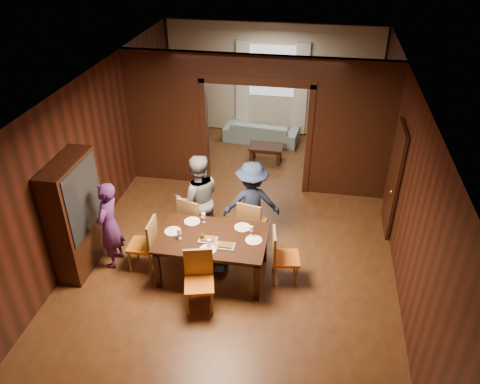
% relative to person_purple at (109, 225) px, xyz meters
% --- Properties ---
extents(floor, '(9.00, 9.00, 0.00)m').
position_rel_person_purple_xyz_m(floor, '(2.02, 1.40, -0.79)').
color(floor, '#4A2514').
rests_on(floor, ground).
extents(ceiling, '(5.50, 9.00, 0.02)m').
position_rel_person_purple_xyz_m(ceiling, '(2.02, 1.40, 2.11)').
color(ceiling, silver).
rests_on(ceiling, room_walls).
extents(room_walls, '(5.52, 9.01, 2.90)m').
position_rel_person_purple_xyz_m(room_walls, '(2.02, 3.28, 0.71)').
color(room_walls, black).
rests_on(room_walls, floor).
extents(person_purple, '(0.39, 0.59, 1.59)m').
position_rel_person_purple_xyz_m(person_purple, '(0.00, 0.00, 0.00)').
color(person_purple, '#4A2161').
rests_on(person_purple, floor).
extents(person_grey, '(1.02, 0.92, 1.72)m').
position_rel_person_purple_xyz_m(person_grey, '(1.28, 0.94, 0.06)').
color(person_grey, '#595A61').
rests_on(person_grey, floor).
extents(person_navy, '(1.13, 0.79, 1.59)m').
position_rel_person_purple_xyz_m(person_navy, '(2.23, 1.09, -0.00)').
color(person_navy, '#1A2441').
rests_on(person_navy, floor).
extents(sofa, '(1.97, 0.93, 0.56)m').
position_rel_person_purple_xyz_m(sofa, '(1.86, 5.25, -0.52)').
color(sofa, '#80A5A8').
rests_on(sofa, floor).
extents(serving_bowl, '(0.33, 0.33, 0.08)m').
position_rel_person_purple_xyz_m(serving_bowl, '(1.82, 0.13, 0.01)').
color(serving_bowl, black).
rests_on(serving_bowl, dining_table).
extents(dining_table, '(1.77, 1.10, 0.76)m').
position_rel_person_purple_xyz_m(dining_table, '(1.74, 0.03, -0.41)').
color(dining_table, black).
rests_on(dining_table, floor).
extents(coffee_table, '(0.80, 0.50, 0.40)m').
position_rel_person_purple_xyz_m(coffee_table, '(2.11, 4.19, -0.59)').
color(coffee_table, black).
rests_on(coffee_table, floor).
extents(chair_left, '(0.44, 0.44, 0.97)m').
position_rel_person_purple_xyz_m(chair_left, '(0.54, -0.01, -0.31)').
color(chair_left, '#C86D12').
rests_on(chair_left, floor).
extents(chair_right, '(0.50, 0.50, 0.97)m').
position_rel_person_purple_xyz_m(chair_right, '(2.94, 0.08, -0.31)').
color(chair_right, orange).
rests_on(chair_right, floor).
extents(chair_far_l, '(0.55, 0.55, 0.97)m').
position_rel_person_purple_xyz_m(chair_far_l, '(1.22, 0.87, -0.31)').
color(chair_far_l, orange).
rests_on(chair_far_l, floor).
extents(chair_far_r, '(0.52, 0.52, 0.97)m').
position_rel_person_purple_xyz_m(chair_far_r, '(2.27, 0.94, -0.31)').
color(chair_far_r, orange).
rests_on(chair_far_r, floor).
extents(chair_near, '(0.54, 0.54, 0.97)m').
position_rel_person_purple_xyz_m(chair_near, '(1.71, -0.76, -0.31)').
color(chair_near, orange).
rests_on(chair_near, floor).
extents(hutch, '(0.40, 1.20, 2.00)m').
position_rel_person_purple_xyz_m(hutch, '(-0.51, -0.10, 0.21)').
color(hutch, black).
rests_on(hutch, floor).
extents(door_right, '(0.06, 0.90, 2.10)m').
position_rel_person_purple_xyz_m(door_right, '(4.72, 1.90, 0.26)').
color(door_right, black).
rests_on(door_right, floor).
extents(window_far, '(1.20, 0.03, 1.30)m').
position_rel_person_purple_xyz_m(window_far, '(2.02, 5.84, 0.91)').
color(window_far, silver).
rests_on(window_far, back_wall).
extents(curtain_left, '(0.35, 0.06, 2.40)m').
position_rel_person_purple_xyz_m(curtain_left, '(1.27, 5.80, 0.46)').
color(curtain_left, white).
rests_on(curtain_left, back_wall).
extents(curtain_right, '(0.35, 0.06, 2.40)m').
position_rel_person_purple_xyz_m(curtain_right, '(2.77, 5.80, 0.46)').
color(curtain_right, white).
rests_on(curtain_right, back_wall).
extents(plate_left, '(0.27, 0.27, 0.01)m').
position_rel_person_purple_xyz_m(plate_left, '(1.07, 0.06, -0.03)').
color(plate_left, white).
rests_on(plate_left, dining_table).
extents(plate_far_l, '(0.27, 0.27, 0.01)m').
position_rel_person_purple_xyz_m(plate_far_l, '(1.32, 0.38, -0.03)').
color(plate_far_l, white).
rests_on(plate_far_l, dining_table).
extents(plate_far_r, '(0.27, 0.27, 0.01)m').
position_rel_person_purple_xyz_m(plate_far_r, '(2.18, 0.36, -0.03)').
color(plate_far_r, white).
rests_on(plate_far_r, dining_table).
extents(plate_right, '(0.27, 0.27, 0.01)m').
position_rel_person_purple_xyz_m(plate_right, '(2.42, 0.05, -0.03)').
color(plate_right, white).
rests_on(plate_right, dining_table).
extents(plate_near, '(0.27, 0.27, 0.01)m').
position_rel_person_purple_xyz_m(plate_near, '(1.75, -0.30, -0.03)').
color(plate_near, silver).
rests_on(plate_near, dining_table).
extents(platter_a, '(0.30, 0.20, 0.04)m').
position_rel_person_purple_xyz_m(platter_a, '(1.70, -0.07, -0.02)').
color(platter_a, gray).
rests_on(platter_a, dining_table).
extents(platter_b, '(0.30, 0.20, 0.04)m').
position_rel_person_purple_xyz_m(platter_b, '(2.00, -0.18, -0.02)').
color(platter_b, gray).
rests_on(platter_b, dining_table).
extents(wineglass_left, '(0.08, 0.08, 0.18)m').
position_rel_person_purple_xyz_m(wineglass_left, '(1.24, -0.10, 0.06)').
color(wineglass_left, silver).
rests_on(wineglass_left, dining_table).
extents(wineglass_far, '(0.08, 0.08, 0.18)m').
position_rel_person_purple_xyz_m(wineglass_far, '(1.51, 0.41, 0.06)').
color(wineglass_far, white).
rests_on(wineglass_far, dining_table).
extents(wineglass_right, '(0.08, 0.08, 0.18)m').
position_rel_person_purple_xyz_m(wineglass_right, '(2.36, 0.17, 0.06)').
color(wineglass_right, silver).
rests_on(wineglass_right, dining_table).
extents(tumbler, '(0.07, 0.07, 0.14)m').
position_rel_person_purple_xyz_m(tumbler, '(1.75, -0.23, 0.04)').
color(tumbler, white).
rests_on(tumbler, dining_table).
extents(condiment_jar, '(0.08, 0.08, 0.11)m').
position_rel_person_purple_xyz_m(condiment_jar, '(1.60, -0.06, 0.02)').
color(condiment_jar, '#492B11').
rests_on(condiment_jar, dining_table).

